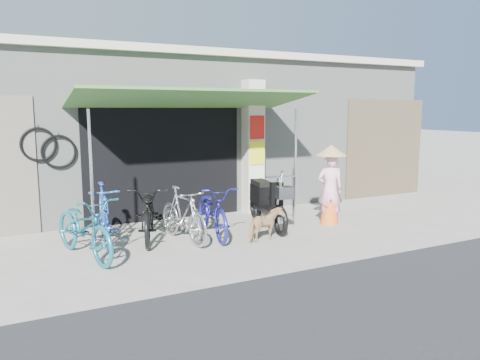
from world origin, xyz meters
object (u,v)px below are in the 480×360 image
bike_blue (104,214)px  bike_silver (183,214)px  moped (266,201)px  street_dog (266,225)px  bike_navy (213,210)px  bike_teal (84,227)px  nun (330,185)px  bike_black (150,212)px

bike_blue → bike_silver: size_ratio=1.09×
bike_silver → moped: bearing=-0.9°
street_dog → bike_silver: bearing=46.2°
bike_navy → street_dog: bearing=-38.8°
bike_teal → moped: (3.59, 0.47, 0.01)m
bike_teal → moped: size_ratio=0.97×
bike_teal → nun: size_ratio=1.18×
street_dog → moped: (0.54, 0.93, 0.22)m
bike_teal → bike_navy: 2.36m
bike_teal → bike_black: bearing=10.3°
bike_silver → street_dog: bearing=-35.7°
bike_blue → moped: 3.17m
bike_teal → nun: 4.89m
bike_black → street_dog: (1.82, -1.05, -0.21)m
bike_teal → bike_silver: bearing=-8.2°
bike_teal → bike_navy: bearing=-8.2°
nun → bike_black: bearing=17.1°
bike_navy → moped: moped is taller
bike_teal → nun: bearing=-14.4°
bike_teal → bike_navy: bike_teal is taller
bike_silver → moped: 1.88m
bike_black → moped: moped is taller
bike_blue → street_dog: size_ratio=2.52×
nun → bike_navy: bearing=20.2°
bike_blue → bike_silver: (1.30, -0.42, -0.05)m
bike_teal → bike_silver: (1.73, 0.22, -0.02)m
bike_navy → bike_silver: bearing=-165.2°
bike_black → bike_navy: (1.11, -0.30, -0.02)m
bike_silver → nun: (3.15, -0.13, 0.33)m
bike_black → street_dog: bearing=-11.5°
bike_navy → moped: size_ratio=0.94×
bike_teal → street_dog: (3.05, -0.46, -0.21)m
bike_blue → street_dog: bike_blue is taller
bike_navy → nun: (2.54, -0.21, 0.33)m
bike_black → bike_navy: bike_black is taller
moped → bike_teal: bearing=-163.0°
bike_teal → bike_black: (1.23, 0.59, 0.00)m
moped → nun: bearing=-7.2°
bike_silver → nun: nun is taller
nun → bike_blue: bearing=17.9°
bike_black → bike_silver: (0.50, -0.37, -0.02)m
moped → nun: nun is taller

